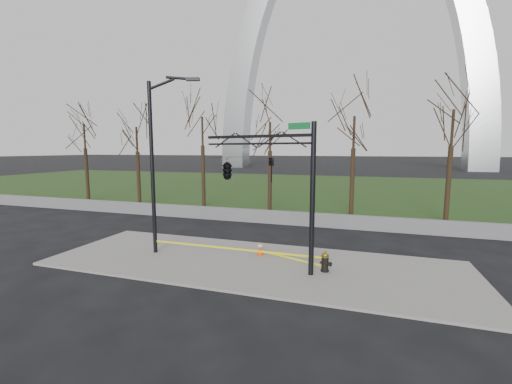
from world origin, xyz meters
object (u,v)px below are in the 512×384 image
(fire_hydrant, at_px, (325,262))
(traffic_signal_mast, at_px, (242,169))
(traffic_cone, at_px, (260,248))
(street_light, at_px, (157,155))

(fire_hydrant, height_order, traffic_signal_mast, traffic_signal_mast)
(fire_hydrant, bearing_deg, traffic_cone, -176.21)
(traffic_cone, height_order, traffic_signal_mast, traffic_signal_mast)
(fire_hydrant, xyz_separation_m, street_light, (-7.76, 0.12, 4.21))
(fire_hydrant, relative_size, traffic_cone, 1.33)
(traffic_cone, xyz_separation_m, traffic_signal_mast, (-0.55, -0.95, 3.73))
(traffic_cone, relative_size, street_light, 0.08)
(traffic_cone, relative_size, traffic_signal_mast, 0.10)
(traffic_cone, bearing_deg, street_light, -167.03)
(fire_hydrant, xyz_separation_m, traffic_cone, (-3.10, 1.19, -0.07))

